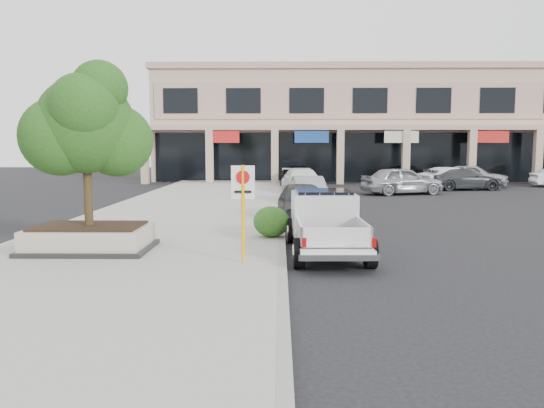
{
  "coord_description": "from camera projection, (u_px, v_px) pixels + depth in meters",
  "views": [
    {
      "loc": [
        -1.61,
        -13.62,
        2.89
      ],
      "look_at": [
        -1.84,
        1.5,
        1.24
      ],
      "focal_mm": 35.0,
      "sensor_mm": 36.0,
      "label": 1
    }
  ],
  "objects": [
    {
      "name": "curb_car_c",
      "position": [
        302.0,
        181.0,
        32.08
      ],
      "size": [
        2.78,
        5.52,
        1.54
      ],
      "primitive_type": "imported",
      "rotation": [
        0.0,
        0.0,
        0.12
      ],
      "color": "white",
      "rests_on": "ground"
    },
    {
      "name": "pickup_truck",
      "position": [
        327.0,
        223.0,
        14.23
      ],
      "size": [
        2.07,
        5.3,
        1.65
      ],
      "primitive_type": null,
      "rotation": [
        0.0,
        0.0,
        0.02
      ],
      "color": "silver",
      "rests_on": "ground"
    },
    {
      "name": "curb",
      "position": [
        281.0,
        222.0,
        19.81
      ],
      "size": [
        0.2,
        52.0,
        0.15
      ],
      "primitive_type": "cube",
      "color": "gray",
      "rests_on": "ground"
    },
    {
      "name": "planter_tree",
      "position": [
        93.0,
        126.0,
        13.8
      ],
      "size": [
        2.9,
        2.55,
        4.0
      ],
      "color": "#2F2012",
      "rests_on": "planter"
    },
    {
      "name": "strip_mall",
      "position": [
        388.0,
        125.0,
        46.92
      ],
      "size": [
        40.55,
        12.43,
        9.5
      ],
      "color": "tan",
      "rests_on": "ground"
    },
    {
      "name": "ground",
      "position": [
        341.0,
        257.0,
        13.83
      ],
      "size": [
        120.0,
        120.0,
        0.0
      ],
      "primitive_type": "plane",
      "color": "black",
      "rests_on": "ground"
    },
    {
      "name": "lot_car_c",
      "position": [
        463.0,
        179.0,
        35.16
      ],
      "size": [
        5.19,
        2.71,
        1.44
      ],
      "primitive_type": "imported",
      "rotation": [
        0.0,
        0.0,
        1.72
      ],
      "color": "#313437",
      "rests_on": "ground"
    },
    {
      "name": "sidewalk",
      "position": [
        176.0,
        222.0,
        19.86
      ],
      "size": [
        8.0,
        52.0,
        0.15
      ],
      "primitive_type": "cube",
      "color": "gray",
      "rests_on": "ground"
    },
    {
      "name": "no_parking_sign",
      "position": [
        243.0,
        200.0,
        12.39
      ],
      "size": [
        0.55,
        0.09,
        2.3
      ],
      "color": "#FFB50D",
      "rests_on": "sidewalk"
    },
    {
      "name": "hedge",
      "position": [
        271.0,
        222.0,
        16.02
      ],
      "size": [
        1.1,
        0.99,
        0.93
      ],
      "primitive_type": "ellipsoid",
      "color": "#123F13",
      "rests_on": "sidewalk"
    },
    {
      "name": "planter",
      "position": [
        90.0,
        238.0,
        13.97
      ],
      "size": [
        3.2,
        2.2,
        0.68
      ],
      "color": "black",
      "rests_on": "sidewalk"
    },
    {
      "name": "lot_car_b",
      "position": [
        452.0,
        178.0,
        35.51
      ],
      "size": [
        4.77,
        2.75,
        1.49
      ],
      "primitive_type": "imported",
      "rotation": [
        0.0,
        0.0,
        1.85
      ],
      "color": "silver",
      "rests_on": "ground"
    },
    {
      "name": "lot_car_e",
      "position": [
        473.0,
        176.0,
        37.67
      ],
      "size": [
        5.13,
        3.73,
        1.62
      ],
      "primitive_type": "imported",
      "rotation": [
        0.0,
        0.0,
        1.14
      ],
      "color": "#A5A8AD",
      "rests_on": "ground"
    },
    {
      "name": "lot_car_d",
      "position": [
        411.0,
        174.0,
        41.4
      ],
      "size": [
        5.02,
        2.32,
        1.39
      ],
      "primitive_type": "imported",
      "rotation": [
        0.0,
        0.0,
        1.57
      ],
      "color": "black",
      "rests_on": "ground"
    },
    {
      "name": "curb_car_a",
      "position": [
        303.0,
        202.0,
        20.14
      ],
      "size": [
        2.02,
        4.58,
        1.53
      ],
      "primitive_type": "imported",
      "rotation": [
        0.0,
        0.0,
        0.05
      ],
      "color": "#2C2E31",
      "rests_on": "ground"
    },
    {
      "name": "curb_car_b",
      "position": [
        309.0,
        191.0,
        26.31
      ],
      "size": [
        1.87,
        4.34,
        1.39
      ],
      "primitive_type": "imported",
      "rotation": [
        0.0,
        0.0,
        0.1
      ],
      "color": "#95979C",
      "rests_on": "ground"
    },
    {
      "name": "curb_car_d",
      "position": [
        298.0,
        176.0,
        38.16
      ],
      "size": [
        2.55,
        5.34,
        1.47
      ],
      "primitive_type": "imported",
      "rotation": [
        0.0,
        0.0,
        -0.02
      ],
      "color": "black",
      "rests_on": "ground"
    },
    {
      "name": "lot_car_a",
      "position": [
        402.0,
        181.0,
        31.85
      ],
      "size": [
        5.26,
        3.21,
        1.67
      ],
      "primitive_type": "imported",
      "rotation": [
        0.0,
        0.0,
        1.84
      ],
      "color": "#96989E",
      "rests_on": "ground"
    }
  ]
}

